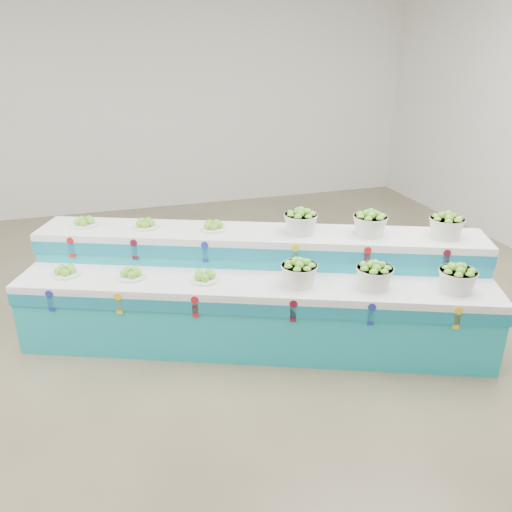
% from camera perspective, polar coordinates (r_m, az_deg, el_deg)
% --- Properties ---
extents(ground, '(10.00, 10.00, 0.00)m').
position_cam_1_polar(ground, '(4.94, -7.46, -11.75)').
color(ground, brown).
rests_on(ground, ground).
extents(back_wall, '(10.00, 0.00, 10.00)m').
position_cam_1_polar(back_wall, '(9.09, -14.08, 17.24)').
color(back_wall, silver).
rests_on(back_wall, ground).
extents(display_stand, '(4.59, 2.77, 1.02)m').
position_cam_1_polar(display_stand, '(5.10, 0.00, -3.73)').
color(display_stand, '#1EABBB').
rests_on(display_stand, ground).
extents(plate_lower_left, '(0.34, 0.34, 0.10)m').
position_cam_1_polar(plate_lower_left, '(5.20, -20.36, -1.51)').
color(plate_lower_left, white).
rests_on(plate_lower_left, display_stand).
extents(plate_lower_mid, '(0.34, 0.34, 0.10)m').
position_cam_1_polar(plate_lower_mid, '(4.97, -13.67, -1.84)').
color(plate_lower_mid, white).
rests_on(plate_lower_mid, display_stand).
extents(plate_lower_right, '(0.34, 0.34, 0.10)m').
position_cam_1_polar(plate_lower_right, '(4.79, -5.71, -2.19)').
color(plate_lower_right, white).
rests_on(plate_lower_right, display_stand).
extents(basket_lower_left, '(0.43, 0.43, 0.24)m').
position_cam_1_polar(basket_lower_left, '(4.69, 4.80, -1.81)').
color(basket_lower_left, silver).
rests_on(basket_lower_left, display_stand).
extents(basket_lower_mid, '(0.43, 0.43, 0.24)m').
position_cam_1_polar(basket_lower_mid, '(4.74, 12.97, -2.07)').
color(basket_lower_mid, silver).
rests_on(basket_lower_mid, display_stand).
extents(basket_lower_right, '(0.43, 0.43, 0.24)m').
position_cam_1_polar(basket_lower_right, '(4.90, 21.40, -2.29)').
color(basket_lower_right, silver).
rests_on(basket_lower_right, display_stand).
extents(plate_upper_left, '(0.34, 0.34, 0.10)m').
position_cam_1_polar(plate_upper_left, '(5.57, -18.48, 3.65)').
color(plate_upper_left, white).
rests_on(plate_upper_left, display_stand).
extents(plate_upper_mid, '(0.34, 0.34, 0.10)m').
position_cam_1_polar(plate_upper_mid, '(5.35, -12.16, 3.57)').
color(plate_upper_mid, white).
rests_on(plate_upper_mid, display_stand).
extents(plate_upper_right, '(0.34, 0.34, 0.10)m').
position_cam_1_polar(plate_upper_right, '(5.19, -4.74, 3.41)').
color(plate_upper_right, white).
rests_on(plate_upper_right, display_stand).
extents(basket_upper_left, '(0.43, 0.43, 0.24)m').
position_cam_1_polar(basket_upper_left, '(5.09, 4.97, 3.87)').
color(basket_upper_left, silver).
rests_on(basket_upper_left, display_stand).
extents(basket_upper_mid, '(0.43, 0.43, 0.24)m').
position_cam_1_polar(basket_upper_mid, '(5.14, 12.51, 3.58)').
color(basket_upper_mid, silver).
rests_on(basket_upper_mid, display_stand).
extents(basket_upper_right, '(0.43, 0.43, 0.24)m').
position_cam_1_polar(basket_upper_right, '(5.29, 20.33, 3.21)').
color(basket_upper_right, silver).
rests_on(basket_upper_right, display_stand).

